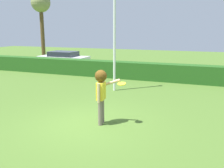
{
  "coord_description": "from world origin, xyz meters",
  "views": [
    {
      "loc": [
        3.51,
        -6.99,
        3.09
      ],
      "look_at": [
        0.41,
        1.17,
        1.15
      ],
      "focal_mm": 40.01,
      "sensor_mm": 36.0,
      "label": 1
    }
  ],
  "objects": [
    {
      "name": "hedge_row",
      "position": [
        0.0,
        7.96,
        0.52
      ],
      "size": [
        24.95,
        0.9,
        1.05
      ],
      "primitive_type": "cube",
      "color": "#24551A",
      "rests_on": "ground"
    },
    {
      "name": "parked_car_white",
      "position": [
        -7.71,
        11.06,
        0.69
      ],
      "size": [
        4.21,
        1.83,
        1.25
      ],
      "color": "white",
      "rests_on": "ground"
    },
    {
      "name": "bare_elm_tree",
      "position": [
        -14.04,
        17.03,
        5.62
      ],
      "size": [
        2.11,
        2.11,
        6.97
      ],
      "color": "brown",
      "rests_on": "ground"
    },
    {
      "name": "frisbee",
      "position": [
        1.05,
        0.35,
        1.38
      ],
      "size": [
        0.26,
        0.26,
        0.07
      ],
      "color": "yellow"
    },
    {
      "name": "lamppost",
      "position": [
        -0.79,
        4.64,
        3.3
      ],
      "size": [
        0.24,
        0.24,
        5.98
      ],
      "color": "silver",
      "rests_on": "ground"
    },
    {
      "name": "ground_plane",
      "position": [
        0.0,
        0.0,
        0.0
      ],
      "size": [
        60.0,
        60.0,
        0.0
      ],
      "primitive_type": "plane",
      "color": "#4A6C28"
    },
    {
      "name": "person",
      "position": [
        0.41,
        0.17,
        1.2
      ],
      "size": [
        0.76,
        0.61,
        1.81
      ],
      "color": "#76665C",
      "rests_on": "ground"
    }
  ]
}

